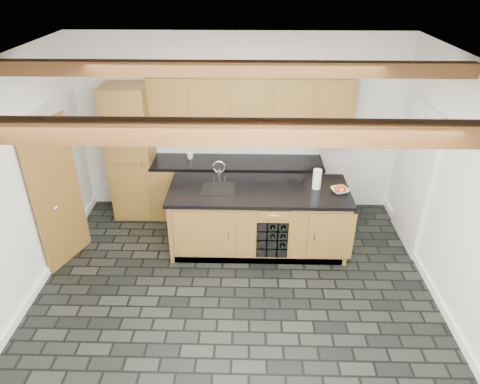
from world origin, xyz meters
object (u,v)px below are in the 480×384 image
object	(u,v)px
kitchen_scale	(295,179)
paper_towel	(317,179)
island	(259,218)
fruit_bowl	(340,190)

from	to	relation	value
kitchen_scale	paper_towel	distance (m)	0.36
island	fruit_bowl	size ratio (longest dim) A/B	11.10
paper_towel	island	bearing A→B (deg)	-175.60
kitchen_scale	paper_towel	bearing A→B (deg)	-22.93
fruit_bowl	island	bearing A→B (deg)	177.30
island	paper_towel	world-z (taller)	paper_towel
island	paper_towel	xyz separation A→B (m)	(0.78, 0.06, 0.60)
fruit_bowl	paper_towel	distance (m)	0.34
island	kitchen_scale	bearing A→B (deg)	28.52
fruit_bowl	paper_towel	world-z (taller)	paper_towel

